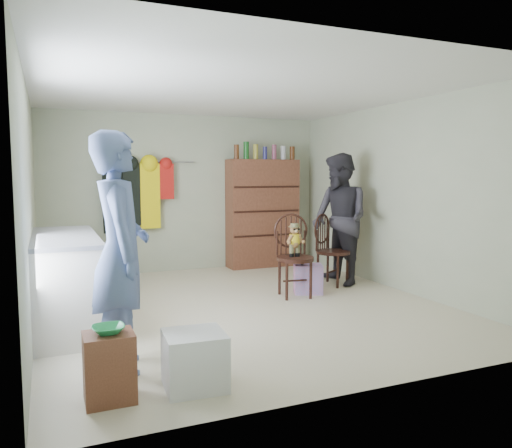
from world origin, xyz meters
name	(u,v)px	position (x,y,z in m)	size (l,w,h in m)	color
ground_plane	(243,306)	(0.00, 0.00, 0.00)	(5.00, 5.00, 0.00)	beige
room_walls	(227,172)	(0.00, 0.53, 1.58)	(5.00, 5.00, 5.00)	#B4BA9C
counter	(65,280)	(-1.95, 0.00, 0.47)	(0.64, 1.86, 0.94)	silver
stool	(109,367)	(-1.74, -1.95, 0.24)	(0.33, 0.29, 0.48)	brown
bowl	(108,330)	(-1.74, -1.95, 0.50)	(0.22, 0.22, 0.05)	#239951
plastic_tub	(195,360)	(-1.14, -1.97, 0.20)	(0.43, 0.41, 0.41)	white
chair_front	(294,249)	(0.79, 0.23, 0.61)	(0.54, 0.54, 1.05)	black
chair_far	(329,247)	(1.55, 0.63, 0.54)	(0.61, 0.61, 1.00)	black
striped_bag	(308,279)	(1.03, 0.28, 0.19)	(0.36, 0.28, 0.38)	pink
person_left	(120,252)	(-1.57, -1.39, 0.94)	(0.69, 0.45, 1.89)	#54669A
person_right	(340,219)	(1.70, 0.61, 0.93)	(0.90, 0.70, 1.85)	#2D2B33
dresser	(263,213)	(1.25, 2.30, 0.91)	(1.20, 0.39, 2.08)	brown
coat_rack	(136,194)	(-0.83, 2.38, 1.25)	(1.42, 0.12, 1.09)	#99999E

